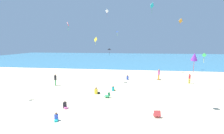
{
  "coord_description": "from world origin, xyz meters",
  "views": [
    {
      "loc": [
        3.06,
        -14.58,
        5.93
      ],
      "look_at": [
        0.0,
        6.36,
        3.0
      ],
      "focal_mm": 28.11,
      "sensor_mm": 36.0,
      "label": 1
    }
  ],
  "objects": [
    {
      "name": "ground_plane",
      "position": [
        0.0,
        10.0,
        0.0
      ],
      "size": [
        120.0,
        120.0,
        0.0
      ],
      "primitive_type": "plane",
      "color": "beige"
    },
    {
      "name": "kite_green",
      "position": [
        11.42,
        9.06,
        4.33
      ],
      "size": [
        0.5,
        0.34,
        1.2
      ],
      "rotation": [
        0.0,
        0.0,
        2.83
      ],
      "color": "green"
    },
    {
      "name": "kite_white",
      "position": [
        -3.39,
        22.25,
        12.41
      ],
      "size": [
        0.71,
        0.54,
        1.54
      ],
      "rotation": [
        0.0,
        0.0,
        3.4
      ],
      "color": "white"
    },
    {
      "name": "kite_orange",
      "position": [
        12.05,
        25.61,
        10.56
      ],
      "size": [
        0.94,
        0.68,
        1.44
      ],
      "rotation": [
        0.0,
        0.0,
        3.44
      ],
      "color": "orange"
    },
    {
      "name": "kite_black",
      "position": [
        -1.09,
        11.04,
        4.99
      ],
      "size": [
        0.72,
        0.78,
        1.09
      ],
      "rotation": [
        0.0,
        0.0,
        1.04
      ],
      "color": "black"
    },
    {
      "name": "kite_red",
      "position": [
        -5.34,
        6.09,
        8.12
      ],
      "size": [
        0.23,
        0.53,
        0.98
      ],
      "rotation": [
        0.0,
        0.0,
        1.52
      ],
      "color": "red"
    },
    {
      "name": "kite_teal",
      "position": [
        5.7,
        22.22,
        13.23
      ],
      "size": [
        0.8,
        0.9,
        2.13
      ],
      "rotation": [
        0.0,
        0.0,
        3.65
      ],
      "color": "#1EADAD"
    },
    {
      "name": "person_6",
      "position": [
        -3.42,
        0.0,
        0.27
      ],
      "size": [
        0.63,
        0.64,
        0.74
      ],
      "rotation": [
        0.0,
        0.0,
        5.48
      ],
      "color": "black",
      "rests_on": "ground_plane"
    },
    {
      "name": "person_3",
      "position": [
        -8.19,
        7.9,
        0.95
      ],
      "size": [
        0.46,
        0.46,
        1.65
      ],
      "rotation": [
        0.0,
        0.0,
        3.75
      ],
      "color": "green",
      "rests_on": "ground_plane"
    },
    {
      "name": "kite_blue",
      "position": [
        -0.75,
        18.2,
        7.97
      ],
      "size": [
        0.51,
        0.5,
        0.9
      ],
      "rotation": [
        0.0,
        0.0,
        5.61
      ],
      "color": "blue"
    },
    {
      "name": "person_2",
      "position": [
        -1.62,
        4.81,
        0.31
      ],
      "size": [
        0.73,
        0.67,
        0.83
      ],
      "rotation": [
        0.0,
        0.0,
        0.64
      ],
      "color": "yellow",
      "rests_on": "ground_plane"
    },
    {
      "name": "kite_purple",
      "position": [
        8.01,
        1.67,
        4.73
      ],
      "size": [
        0.69,
        0.85,
        1.84
      ],
      "rotation": [
        0.0,
        0.0,
        2.98
      ],
      "color": "purple"
    },
    {
      "name": "person_1",
      "position": [
        6.47,
        13.69,
        1.02
      ],
      "size": [
        0.43,
        0.43,
        1.76
      ],
      "rotation": [
        0.0,
        0.0,
        0.26
      ],
      "color": "orange",
      "rests_on": "ground_plane"
    },
    {
      "name": "kite_yellow",
      "position": [
        -5.78,
        21.96,
        6.6
      ],
      "size": [
        0.83,
        0.87,
        1.69
      ],
      "rotation": [
        0.0,
        0.0,
        5.21
      ],
      "color": "yellow"
    },
    {
      "name": "person_0",
      "position": [
        10.66,
        11.95,
        0.85
      ],
      "size": [
        0.34,
        0.34,
        1.47
      ],
      "rotation": [
        0.0,
        0.0,
        1.76
      ],
      "color": "yellow",
      "rests_on": "ground_plane"
    },
    {
      "name": "beach_chair_far_right",
      "position": [
        4.69,
        -0.81,
        0.26
      ],
      "size": [
        0.63,
        0.67,
        0.57
      ],
      "rotation": [
        0.0,
        0.0,
        1.72
      ],
      "color": "#D13D3D",
      "rests_on": "ground_plane"
    },
    {
      "name": "person_4",
      "position": [
        0.15,
        6.4,
        0.24
      ],
      "size": [
        0.45,
        0.59,
        0.66
      ],
      "rotation": [
        0.0,
        0.0,
        1.19
      ],
      "color": "#19ADB2",
      "rests_on": "ground_plane"
    },
    {
      "name": "person_7",
      "position": [
        -3.02,
        -2.56,
        0.24
      ],
      "size": [
        0.43,
        0.58,
        0.65
      ],
      "rotation": [
        0.0,
        0.0,
        5.06
      ],
      "color": "blue",
      "rests_on": "ground_plane"
    },
    {
      "name": "person_5",
      "position": [
        1.52,
        13.33,
        0.28
      ],
      "size": [
        0.4,
        0.64,
        0.77
      ],
      "rotation": [
        0.0,
        0.0,
        1.67
      ],
      "color": "blue",
      "rests_on": "ground_plane"
    },
    {
      "name": "ocean_water",
      "position": [
        0.0,
        53.55,
        0.03
      ],
      "size": [
        120.0,
        60.0,
        0.05
      ],
      "primitive_type": "cube",
      "color": "teal",
      "rests_on": "ground_plane"
    },
    {
      "name": "beach_chair_far_left",
      "position": [
        -0.06,
        3.62,
        0.28
      ],
      "size": [
        0.66,
        0.67,
        0.59
      ],
      "rotation": [
        0.0,
        0.0,
        3.0
      ],
      "color": "#2D9956",
      "rests_on": "ground_plane"
    }
  ]
}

